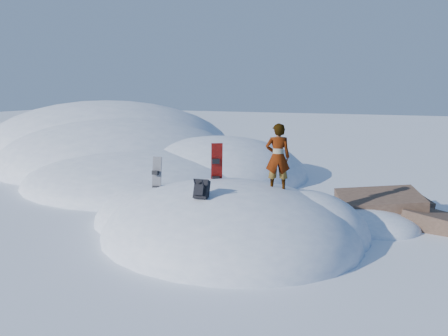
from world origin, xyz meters
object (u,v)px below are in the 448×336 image
at_px(snowboard_red, 216,172).
at_px(backpack, 201,190).
at_px(snowboard_dark, 156,182).
at_px(person, 278,157).

height_order(snowboard_red, backpack, snowboard_red).
relative_size(snowboard_red, backpack, 3.01).
distance_m(snowboard_red, snowboard_dark, 1.89).
bearing_deg(snowboard_red, backpack, -109.29).
xyz_separation_m(snowboard_dark, person, (3.62, 0.02, 0.95)).
bearing_deg(person, snowboard_red, -24.22).
distance_m(snowboard_red, backpack, 1.85).
xyz_separation_m(snowboard_red, backpack, (0.39, -1.80, -0.08)).
xyz_separation_m(snowboard_dark, backpack, (2.23, -1.64, 0.33)).
bearing_deg(snowboard_red, person, -36.23).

